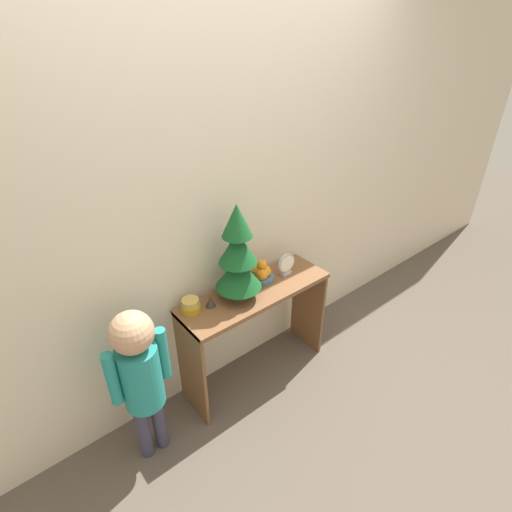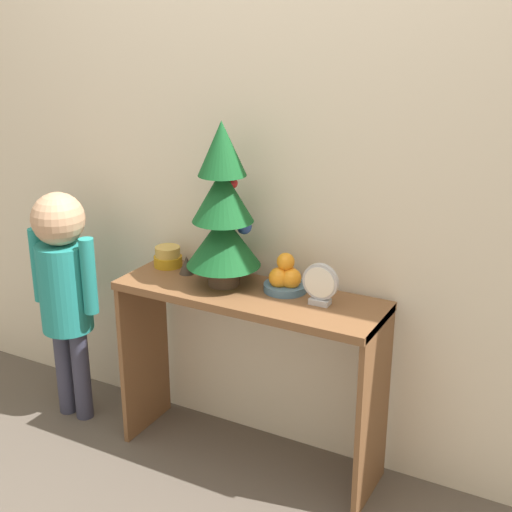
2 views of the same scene
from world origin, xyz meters
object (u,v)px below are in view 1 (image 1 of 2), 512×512
mini_tree (238,256)px  singing_bowl (191,306)px  child_figure (140,371)px  fruit_bowl (262,273)px  figurine (210,301)px  desk_clock (286,265)px

mini_tree → singing_bowl: mini_tree is taller
singing_bowl → child_figure: bearing=-158.3°
mini_tree → child_figure: 0.79m
fruit_bowl → figurine: 0.41m
figurine → child_figure: size_ratio=0.07×
singing_bowl → child_figure: child_figure is taller
child_figure → desk_clock: bearing=5.1°
mini_tree → fruit_bowl: mini_tree is taller
desk_clock → mini_tree: bearing=179.8°
singing_bowl → figurine: bearing=-17.0°
fruit_bowl → singing_bowl: (-0.52, 0.01, -0.01)m
figurine → fruit_bowl: bearing=3.4°
child_figure → fruit_bowl: bearing=9.3°
mini_tree → figurine: bearing=171.2°
desk_clock → singing_bowl: bearing=174.6°
fruit_bowl → singing_bowl: fruit_bowl is taller
mini_tree → figurine: size_ratio=8.54×
desk_clock → figurine: bearing=177.0°
mini_tree → child_figure: mini_tree is taller
desk_clock → child_figure: (-1.08, -0.10, -0.15)m
mini_tree → desk_clock: (0.38, -0.00, -0.21)m
desk_clock → figurine: desk_clock is taller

